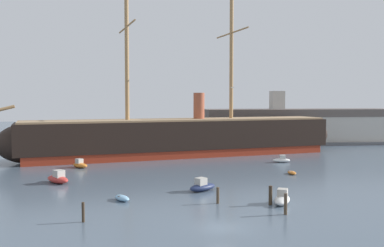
{
  "coord_description": "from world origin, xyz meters",
  "views": [
    {
      "loc": [
        -8.36,
        -36.78,
        11.54
      ],
      "look_at": [
        2.46,
        33.9,
        7.54
      ],
      "focal_mm": 39.69,
      "sensor_mm": 36.0,
      "label": 1
    }
  ],
  "objects_px": {
    "motorboat_mid_left": "(58,178)",
    "motorboat_alongside_bow": "(80,165)",
    "dinghy_foreground_left": "(122,198)",
    "mooring_piling_nearest": "(286,204)",
    "motorboat_far_right": "(291,149)",
    "dinghy_distant_centre": "(176,148)",
    "mooring_piling_left_pair": "(218,195)",
    "motorboat_foreground_right": "(282,199)",
    "mooring_piling_midwater": "(83,212)",
    "seagull_in_flight": "(232,88)",
    "motorboat_alongside_stern": "(282,160)",
    "dinghy_mid_right": "(292,173)",
    "motorboat_near_centre": "(202,186)",
    "sailboat_far_left": "(36,152)",
    "mooring_piling_right_pair": "(270,195)",
    "dockside_warehouse_right": "(298,126)",
    "tall_ship": "(181,137)"
  },
  "relations": [
    {
      "from": "motorboat_alongside_stern",
      "to": "motorboat_far_right",
      "type": "xyz_separation_m",
      "value": [
        8.46,
        16.67,
        0.02
      ]
    },
    {
      "from": "dinghy_foreground_left",
      "to": "mooring_piling_right_pair",
      "type": "distance_m",
      "value": 16.76
    },
    {
      "from": "motorboat_foreground_right",
      "to": "motorboat_alongside_bow",
      "type": "xyz_separation_m",
      "value": [
        -24.96,
        29.26,
        -0.05
      ]
    },
    {
      "from": "tall_ship",
      "to": "motorboat_alongside_stern",
      "type": "distance_m",
      "value": 21.06
    },
    {
      "from": "motorboat_far_right",
      "to": "seagull_in_flight",
      "type": "bearing_deg",
      "value": -125.62
    },
    {
      "from": "tall_ship",
      "to": "motorboat_alongside_bow",
      "type": "height_order",
      "value": "tall_ship"
    },
    {
      "from": "dinghy_distant_centre",
      "to": "mooring_piling_nearest",
      "type": "bearing_deg",
      "value": -85.8
    },
    {
      "from": "mooring_piling_right_pair",
      "to": "mooring_piling_midwater",
      "type": "bearing_deg",
      "value": -169.58
    },
    {
      "from": "dinghy_distant_centre",
      "to": "mooring_piling_right_pair",
      "type": "relative_size",
      "value": 1.09
    },
    {
      "from": "dinghy_distant_centre",
      "to": "seagull_in_flight",
      "type": "distance_m",
      "value": 39.57
    },
    {
      "from": "motorboat_alongside_stern",
      "to": "mooring_piling_nearest",
      "type": "relative_size",
      "value": 1.58
    },
    {
      "from": "dinghy_distant_centre",
      "to": "seagull_in_flight",
      "type": "relative_size",
      "value": 2.04
    },
    {
      "from": "motorboat_mid_left",
      "to": "dinghy_distant_centre",
      "type": "xyz_separation_m",
      "value": [
        20.94,
        38.26,
        -0.4
      ]
    },
    {
      "from": "dinghy_distant_centre",
      "to": "mooring_piling_nearest",
      "type": "relative_size",
      "value": 1.07
    },
    {
      "from": "motorboat_mid_left",
      "to": "motorboat_foreground_right",
      "type": "bearing_deg",
      "value": -31.04
    },
    {
      "from": "mooring_piling_nearest",
      "to": "seagull_in_flight",
      "type": "bearing_deg",
      "value": 90.53
    },
    {
      "from": "tall_ship",
      "to": "sailboat_far_left",
      "type": "bearing_deg",
      "value": 165.31
    },
    {
      "from": "motorboat_near_centre",
      "to": "motorboat_mid_left",
      "type": "xyz_separation_m",
      "value": [
        -18.89,
        8.06,
        0.05
      ]
    },
    {
      "from": "motorboat_near_centre",
      "to": "dinghy_foreground_left",
      "type": "bearing_deg",
      "value": -159.66
    },
    {
      "from": "dinghy_foreground_left",
      "to": "motorboat_alongside_stern",
      "type": "distance_m",
      "value": 38.6
    },
    {
      "from": "mooring_piling_left_pair",
      "to": "mooring_piling_right_pair",
      "type": "distance_m",
      "value": 5.78
    },
    {
      "from": "motorboat_alongside_stern",
      "to": "mooring_piling_left_pair",
      "type": "height_order",
      "value": "mooring_piling_left_pair"
    },
    {
      "from": "motorboat_mid_left",
      "to": "motorboat_alongside_bow",
      "type": "bearing_deg",
      "value": 83.37
    },
    {
      "from": "motorboat_mid_left",
      "to": "motorboat_near_centre",
      "type": "bearing_deg",
      "value": -23.11
    },
    {
      "from": "motorboat_alongside_bow",
      "to": "motorboat_far_right",
      "type": "distance_m",
      "value": 47.84
    },
    {
      "from": "mooring_piling_left_pair",
      "to": "dinghy_foreground_left",
      "type": "bearing_deg",
      "value": 164.25
    },
    {
      "from": "dinghy_mid_right",
      "to": "sailboat_far_left",
      "type": "relative_size",
      "value": 0.47
    },
    {
      "from": "dinghy_foreground_left",
      "to": "mooring_piling_nearest",
      "type": "bearing_deg",
      "value": -27.4
    },
    {
      "from": "sailboat_far_left",
      "to": "mooring_piling_midwater",
      "type": "relative_size",
      "value": 2.54
    },
    {
      "from": "motorboat_foreground_right",
      "to": "sailboat_far_left",
      "type": "bearing_deg",
      "value": 126.21
    },
    {
      "from": "mooring_piling_nearest",
      "to": "mooring_piling_left_pair",
      "type": "relative_size",
      "value": 1.18
    },
    {
      "from": "motorboat_near_centre",
      "to": "motorboat_far_right",
      "type": "bearing_deg",
      "value": 54.83
    },
    {
      "from": "motorboat_alongside_stern",
      "to": "mooring_piling_left_pair",
      "type": "relative_size",
      "value": 1.86
    },
    {
      "from": "motorboat_foreground_right",
      "to": "mooring_piling_midwater",
      "type": "distance_m",
      "value": 21.47
    },
    {
      "from": "motorboat_foreground_right",
      "to": "dinghy_distant_centre",
      "type": "distance_m",
      "value": 54.5
    },
    {
      "from": "dinghy_distant_centre",
      "to": "mooring_piling_left_pair",
      "type": "bearing_deg",
      "value": -91.59
    },
    {
      "from": "motorboat_mid_left",
      "to": "dinghy_mid_right",
      "type": "distance_m",
      "value": 34.77
    },
    {
      "from": "dinghy_foreground_left",
      "to": "mooring_piling_nearest",
      "type": "relative_size",
      "value": 1.35
    },
    {
      "from": "dinghy_foreground_left",
      "to": "dockside_warehouse_right",
      "type": "height_order",
      "value": "dockside_warehouse_right"
    },
    {
      "from": "motorboat_near_centre",
      "to": "seagull_in_flight",
      "type": "distance_m",
      "value": 16.9
    },
    {
      "from": "motorboat_foreground_right",
      "to": "motorboat_near_centre",
      "type": "height_order",
      "value": "motorboat_near_centre"
    },
    {
      "from": "motorboat_near_centre",
      "to": "motorboat_alongside_bow",
      "type": "height_order",
      "value": "motorboat_near_centre"
    },
    {
      "from": "motorboat_alongside_bow",
      "to": "mooring_piling_right_pair",
      "type": "relative_size",
      "value": 1.76
    },
    {
      "from": "motorboat_alongside_bow",
      "to": "motorboat_far_right",
      "type": "bearing_deg",
      "value": 21.21
    },
    {
      "from": "motorboat_far_right",
      "to": "seagull_in_flight",
      "type": "distance_m",
      "value": 38.47
    },
    {
      "from": "mooring_piling_nearest",
      "to": "seagull_in_flight",
      "type": "relative_size",
      "value": 1.91
    },
    {
      "from": "motorboat_mid_left",
      "to": "dockside_warehouse_right",
      "type": "relative_size",
      "value": 0.08
    },
    {
      "from": "motorboat_near_centre",
      "to": "motorboat_alongside_stern",
      "type": "distance_m",
      "value": 28.95
    },
    {
      "from": "motorboat_near_centre",
      "to": "dockside_warehouse_right",
      "type": "xyz_separation_m",
      "value": [
        35.23,
        53.47,
        3.94
      ]
    },
    {
      "from": "motorboat_foreground_right",
      "to": "mooring_piling_right_pair",
      "type": "height_order",
      "value": "mooring_piling_right_pair"
    }
  ]
}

